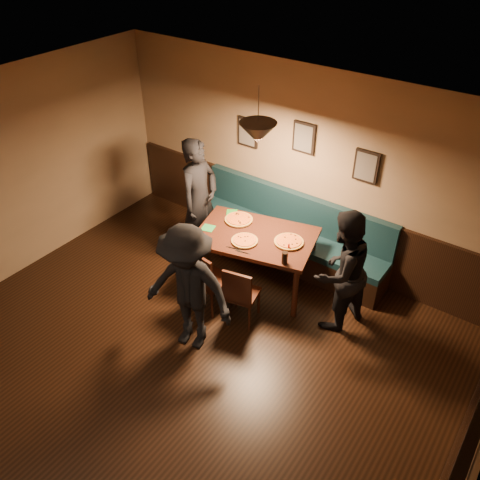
{
  "coord_description": "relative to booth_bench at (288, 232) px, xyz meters",
  "views": [
    {
      "loc": [
        2.86,
        -1.97,
        4.56
      ],
      "look_at": [
        -0.07,
        2.12,
        0.95
      ],
      "focal_mm": 37.21,
      "sensor_mm": 36.0,
      "label": 1
    }
  ],
  "objects": [
    {
      "name": "dining_table",
      "position": [
        -0.07,
        -0.73,
        -0.09
      ],
      "size": [
        1.73,
        1.33,
        0.82
      ],
      "primitive_type": "cube",
      "rotation": [
        0.0,
        0.0,
        0.25
      ],
      "color": "black",
      "rests_on": "floor"
    },
    {
      "name": "pendant_lamp",
      "position": [
        -0.07,
        -0.73,
        1.75
      ],
      "size": [
        0.44,
        0.44,
        0.25
      ],
      "primitive_type": "cone",
      "rotation": [
        3.14,
        0.0,
        0.0
      ],
      "color": "black",
      "rests_on": "ceiling"
    },
    {
      "name": "picture_left",
      "position": [
        -0.9,
        0.27,
        1.2
      ],
      "size": [
        0.32,
        0.04,
        0.42
      ],
      "primitive_type": "cube",
      "color": "black",
      "rests_on": "wall_back"
    },
    {
      "name": "chair_near_left",
      "position": [
        -0.27,
        -1.41,
        -0.04
      ],
      "size": [
        0.46,
        0.46,
        0.91
      ],
      "primitive_type": null,
      "rotation": [
        0.0,
        0.0,
        -0.15
      ],
      "color": "black",
      "rests_on": "floor"
    },
    {
      "name": "chair_near_right",
      "position": [
        0.18,
        -1.38,
        -0.07
      ],
      "size": [
        0.45,
        0.45,
        0.85
      ],
      "primitive_type": null,
      "rotation": [
        0.0,
        0.0,
        0.22
      ],
      "color": "black",
      "rests_on": "floor"
    },
    {
      "name": "wainscot",
      "position": [
        0.0,
        0.27,
        0.0
      ],
      "size": [
        5.88,
        0.06,
        1.0
      ],
      "primitive_type": "cube",
      "color": "black",
      "rests_on": "ground"
    },
    {
      "name": "window_glass",
      "position": [
        2.93,
        -2.7,
        1.0
      ],
      "size": [
        0.0,
        2.4,
        2.4
      ],
      "primitive_type": "plane",
      "rotation": [
        1.57,
        0.0,
        -1.57
      ],
      "color": "black",
      "rests_on": "wall_right"
    },
    {
      "name": "cutlery_set",
      "position": [
        -0.07,
        -1.13,
        0.33
      ],
      "size": [
        0.18,
        0.05,
        0.0
      ],
      "primitive_type": "cube",
      "rotation": [
        0.0,
        0.0,
        1.74
      ],
      "color": "silver",
      "rests_on": "dining_table"
    },
    {
      "name": "diner_left",
      "position": [
        -1.11,
        -0.6,
        0.43
      ],
      "size": [
        0.46,
        0.68,
        1.85
      ],
      "primitive_type": "imported",
      "rotation": [
        0.0,
        0.0,
        1.59
      ],
      "color": "black",
      "rests_on": "floor"
    },
    {
      "name": "picture_center",
      "position": [
        0.0,
        0.27,
        1.35
      ],
      "size": [
        0.32,
        0.04,
        0.42
      ],
      "primitive_type": "cube",
      "color": "black",
      "rests_on": "wall_back"
    },
    {
      "name": "soda_glass",
      "position": [
        0.54,
        -1.01,
        0.4
      ],
      "size": [
        0.08,
        0.08,
        0.16
      ],
      "primitive_type": "cylinder",
      "rotation": [
        0.0,
        0.0,
        0.08
      ],
      "color": "black",
      "rests_on": "dining_table"
    },
    {
      "name": "booth_bench",
      "position": [
        0.0,
        0.0,
        0.0
      ],
      "size": [
        3.0,
        0.6,
        1.0
      ],
      "primitive_type": null,
      "color": "#0F232D",
      "rests_on": "ground"
    },
    {
      "name": "diner_right",
      "position": [
        1.17,
        -0.75,
        0.32
      ],
      "size": [
        0.85,
        0.95,
        1.63
      ],
      "primitive_type": "imported",
      "rotation": [
        0.0,
        0.0,
        -1.91
      ],
      "color": "black",
      "rests_on": "floor"
    },
    {
      "name": "napkin_b",
      "position": [
        -0.68,
        -0.96,
        0.33
      ],
      "size": [
        0.2,
        0.2,
        0.01
      ],
      "primitive_type": "cube",
      "rotation": [
        0.0,
        0.0,
        0.27
      ],
      "color": "#1F7532",
      "rests_on": "dining_table"
    },
    {
      "name": "window_frame",
      "position": [
        2.96,
        -2.7,
        1.0
      ],
      "size": [
        0.06,
        2.56,
        1.86
      ],
      "primitive_type": "cube",
      "color": "black",
      "rests_on": "wall_right"
    },
    {
      "name": "wall_back",
      "position": [
        0.0,
        0.3,
        0.9
      ],
      "size": [
        6.0,
        0.0,
        6.0
      ],
      "primitive_type": "plane",
      "rotation": [
        1.57,
        0.0,
        0.0
      ],
      "color": "#8C704F",
      "rests_on": "ground"
    },
    {
      "name": "pizza_a",
      "position": [
        -0.45,
        -0.58,
        0.35
      ],
      "size": [
        0.5,
        0.5,
        0.04
      ],
      "primitive_type": "cylinder",
      "rotation": [
        0.0,
        0.0,
        -0.37
      ],
      "color": "orange",
      "rests_on": "dining_table"
    },
    {
      "name": "floor",
      "position": [
        0.0,
        -3.2,
        -0.5
      ],
      "size": [
        7.0,
        7.0,
        0.0
      ],
      "primitive_type": "plane",
      "color": "black",
      "rests_on": "ground"
    },
    {
      "name": "ceiling",
      "position": [
        0.0,
        -3.2,
        2.3
      ],
      "size": [
        7.0,
        7.0,
        0.0
      ],
      "primitive_type": "plane",
      "rotation": [
        3.14,
        0.0,
        0.0
      ],
      "color": "silver",
      "rests_on": "ground"
    },
    {
      "name": "pizza_b",
      "position": [
        -0.1,
        -0.93,
        0.34
      ],
      "size": [
        0.4,
        0.4,
        0.04
      ],
      "primitive_type": "cylinder",
      "rotation": [
        0.0,
        0.0,
        0.17
      ],
      "color": "orange",
      "rests_on": "dining_table"
    },
    {
      "name": "tabasco_bottle",
      "position": [
        0.45,
        -0.75,
        0.38
      ],
      "size": [
        0.03,
        0.03,
        0.11
      ],
      "primitive_type": "cylinder",
      "rotation": [
        0.0,
        0.0,
        -0.07
      ],
      "color": "#9E050A",
      "rests_on": "dining_table"
    },
    {
      "name": "diner_front",
      "position": [
        -0.08,
        -2.07,
        0.34
      ],
      "size": [
        1.18,
        0.82,
        1.67
      ],
      "primitive_type": "imported",
      "rotation": [
        0.0,
        0.0,
        0.2
      ],
      "color": "black",
      "rests_on": "floor"
    },
    {
      "name": "pizza_c",
      "position": [
        0.37,
        -0.63,
        0.35
      ],
      "size": [
        0.44,
        0.44,
        0.04
      ],
      "primitive_type": "cylinder",
      "rotation": [
        0.0,
        0.0,
        -0.18
      ],
      "color": "orange",
      "rests_on": "dining_table"
    },
    {
      "name": "picture_right",
      "position": [
        0.9,
        0.27,
        1.2
      ],
      "size": [
        0.32,
        0.04,
        0.42
      ],
      "primitive_type": "cube",
      "color": "black",
      "rests_on": "wall_back"
    },
    {
      "name": "napkin_a",
      "position": [
        -0.65,
        -0.46,
        0.33
      ],
      "size": [
        0.2,
        0.2,
        0.01
      ],
      "primitive_type": "cube",
      "rotation": [
        0.0,
        0.0,
        0.58
      ],
      "color": "#1F7722",
      "rests_on": "dining_table"
    }
  ]
}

